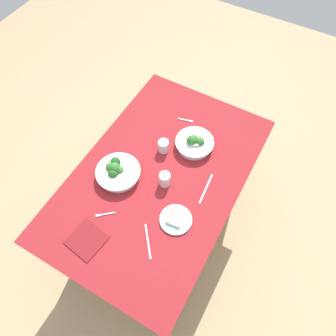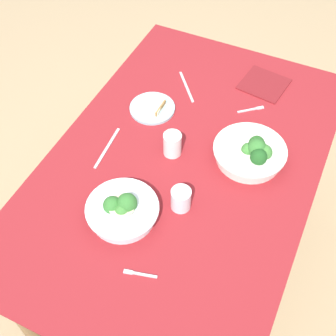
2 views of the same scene
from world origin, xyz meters
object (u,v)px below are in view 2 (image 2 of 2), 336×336
(water_glass_side, at_px, (181,199))
(fork_by_near_bowl, at_px, (139,274))
(broccoli_bowl_far, at_px, (122,210))
(table_knife_left, at_px, (186,87))
(table_knife_right, at_px, (107,148))
(bread_side_plate, at_px, (152,108))
(water_glass_center, at_px, (172,144))
(fork_by_far_bowl, at_px, (252,109))
(broccoli_bowl_near, at_px, (251,153))
(napkin_folded_upper, at_px, (264,84))

(water_glass_side, relative_size, fork_by_near_bowl, 0.78)
(broccoli_bowl_far, relative_size, table_knife_left, 1.24)
(broccoli_bowl_far, bearing_deg, table_knife_right, 39.66)
(bread_side_plate, relative_size, fork_by_near_bowl, 1.74)
(bread_side_plate, height_order, fork_by_near_bowl, bread_side_plate)
(table_knife_left, relative_size, table_knife_right, 0.93)
(bread_side_plate, bearing_deg, water_glass_side, -142.20)
(broccoli_bowl_far, height_order, table_knife_left, broccoli_bowl_far)
(water_glass_center, bearing_deg, fork_by_near_bowl, -167.06)
(fork_by_far_bowl, xyz_separation_m, table_knife_left, (0.01, 0.28, -0.00))
(broccoli_bowl_near, bearing_deg, fork_by_near_bowl, 164.49)
(water_glass_center, relative_size, water_glass_side, 1.13)
(fork_by_far_bowl, bearing_deg, fork_by_near_bowl, -135.93)
(water_glass_side, distance_m, table_knife_left, 0.58)
(water_glass_center, bearing_deg, fork_by_far_bowl, -29.84)
(bread_side_plate, bearing_deg, fork_by_far_bowl, -65.32)
(broccoli_bowl_near, height_order, table_knife_left, broccoli_bowl_near)
(broccoli_bowl_near, xyz_separation_m, napkin_folded_upper, (0.41, 0.08, -0.03))
(broccoli_bowl_far, height_order, napkin_folded_upper, broccoli_bowl_far)
(water_glass_center, relative_size, napkin_folded_upper, 0.51)
(broccoli_bowl_far, relative_size, fork_by_far_bowl, 2.61)
(table_knife_right, height_order, napkin_folded_upper, napkin_folded_upper)
(bread_side_plate, height_order, fork_by_far_bowl, bread_side_plate)
(table_knife_right, bearing_deg, broccoli_bowl_near, -75.54)
(table_knife_right, bearing_deg, fork_by_far_bowl, -49.67)
(bread_side_plate, bearing_deg, napkin_folded_upper, -47.15)
(water_glass_side, relative_size, table_knife_left, 0.42)
(broccoli_bowl_near, relative_size, bread_side_plate, 1.46)
(broccoli_bowl_far, relative_size, napkin_folded_upper, 1.34)
(table_knife_right, bearing_deg, water_glass_side, -113.43)
(water_glass_side, height_order, fork_by_near_bowl, water_glass_side)
(water_glass_side, bearing_deg, broccoli_bowl_far, 127.11)
(table_knife_left, height_order, table_knife_right, same)
(water_glass_center, height_order, napkin_folded_upper, water_glass_center)
(fork_by_near_bowl, distance_m, table_knife_left, 0.84)
(napkin_folded_upper, bearing_deg, broccoli_bowl_far, 164.93)
(bread_side_plate, bearing_deg, water_glass_center, -135.98)
(broccoli_bowl_near, relative_size, napkin_folded_upper, 1.47)
(table_knife_left, height_order, napkin_folded_upper, napkin_folded_upper)
(fork_by_far_bowl, height_order, table_knife_left, same)
(water_glass_center, relative_size, fork_by_near_bowl, 0.89)
(bread_side_plate, xyz_separation_m, fork_by_near_bowl, (-0.64, -0.27, -0.01))
(table_knife_left, distance_m, table_knife_right, 0.44)
(bread_side_plate, bearing_deg, broccoli_bowl_far, -164.61)
(water_glass_center, bearing_deg, broccoli_bowl_near, -71.71)
(bread_side_plate, height_order, napkin_folded_upper, bread_side_plate)
(table_knife_left, bearing_deg, water_glass_side, -17.68)
(fork_by_near_bowl, xyz_separation_m, table_knife_right, (0.39, 0.33, -0.00))
(fork_by_near_bowl, relative_size, table_knife_right, 0.50)
(bread_side_plate, distance_m, fork_by_near_bowl, 0.70)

